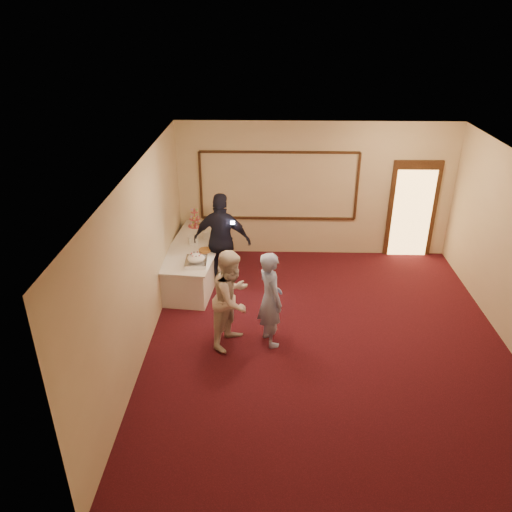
{
  "coord_description": "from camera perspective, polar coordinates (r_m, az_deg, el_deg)",
  "views": [
    {
      "loc": [
        -1.02,
        -6.9,
        5.09
      ],
      "look_at": [
        -1.23,
        0.97,
        1.15
      ],
      "focal_mm": 35.0,
      "sensor_mm": 36.0,
      "label": 1
    }
  ],
  "objects": [
    {
      "name": "plate_stack_b",
      "position": [
        10.44,
        -5.68,
        2.48
      ],
      "size": [
        0.18,
        0.18,
        0.15
      ],
      "color": "white",
      "rests_on": "buffet_table"
    },
    {
      "name": "doorway",
      "position": [
        11.55,
        17.41,
        5.03
      ],
      "size": [
        1.05,
        0.07,
        2.2
      ],
      "color": "black",
      "rests_on": "floor"
    },
    {
      "name": "pavlova_tray",
      "position": [
        9.39,
        -6.85,
        -0.41
      ],
      "size": [
        0.41,
        0.57,
        0.2
      ],
      "color": "#B9BBC0",
      "rests_on": "buffet_table"
    },
    {
      "name": "woman",
      "position": [
        8.12,
        -2.73,
        -4.89
      ],
      "size": [
        0.95,
        1.03,
        1.7
      ],
      "primitive_type": "imported",
      "rotation": [
        0.0,
        0.0,
        1.11
      ],
      "color": "silver",
      "rests_on": "floor"
    },
    {
      "name": "floor",
      "position": [
        8.64,
        8.13,
        -9.83
      ],
      "size": [
        7.0,
        7.0,
        0.0
      ],
      "primitive_type": "plane",
      "color": "black",
      "rests_on": "ground"
    },
    {
      "name": "wall_molding",
      "position": [
        10.95,
        2.61,
        7.97
      ],
      "size": [
        3.45,
        0.04,
        1.55
      ],
      "color": "black",
      "rests_on": "room_walls"
    },
    {
      "name": "buffet_table",
      "position": [
        10.35,
        -6.88,
        -0.64
      ],
      "size": [
        1.26,
        2.66,
        0.77
      ],
      "color": "white",
      "rests_on": "floor"
    },
    {
      "name": "tart",
      "position": [
        9.85,
        -5.86,
        0.61
      ],
      "size": [
        0.28,
        0.28,
        0.06
      ],
      "color": "white",
      "rests_on": "buffet_table"
    },
    {
      "name": "camera_flash",
      "position": [
        9.37,
        -2.7,
        3.82
      ],
      "size": [
        0.08,
        0.05,
        0.05
      ],
      "primitive_type": "cube",
      "rotation": [
        0.0,
        0.0,
        0.16
      ],
      "color": "white",
      "rests_on": "guest"
    },
    {
      "name": "guest",
      "position": [
        9.82,
        -3.9,
        1.74
      ],
      "size": [
        1.2,
        0.63,
        1.95
      ],
      "primitive_type": "imported",
      "rotation": [
        0.0,
        0.0,
        3.0
      ],
      "color": "black",
      "rests_on": "floor"
    },
    {
      "name": "plate_stack_a",
      "position": [
        10.19,
        -7.18,
        1.81
      ],
      "size": [
        0.2,
        0.2,
        0.17
      ],
      "color": "white",
      "rests_on": "buffet_table"
    },
    {
      "name": "cupcake_stand",
      "position": [
        11.0,
        -7.0,
        4.18
      ],
      "size": [
        0.31,
        0.31,
        0.45
      ],
      "color": "#D24D5D",
      "rests_on": "buffet_table"
    },
    {
      "name": "room_walls",
      "position": [
        7.62,
        9.09,
        2.53
      ],
      "size": [
        6.04,
        7.04,
        3.02
      ],
      "color": "beige",
      "rests_on": "floor"
    },
    {
      "name": "man",
      "position": [
        8.13,
        1.65,
        -4.94
      ],
      "size": [
        0.61,
        0.72,
        1.67
      ],
      "primitive_type": "imported",
      "rotation": [
        0.0,
        0.0,
        1.99
      ],
      "color": "#9AAFE9",
      "rests_on": "floor"
    }
  ]
}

